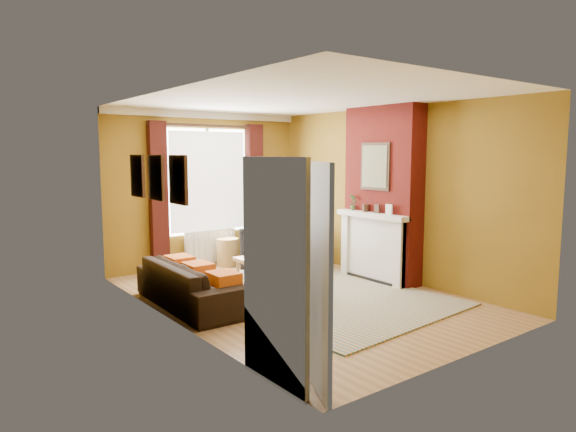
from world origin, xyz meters
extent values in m
plane|color=olive|center=(0.00, 0.00, 0.00)|extent=(5.50, 5.50, 0.00)
cube|color=brown|center=(0.00, 2.75, 1.40)|extent=(3.80, 0.02, 2.80)
cube|color=brown|center=(0.00, -2.75, 1.40)|extent=(3.80, 0.02, 2.80)
cube|color=brown|center=(1.90, 0.00, 1.40)|extent=(0.02, 5.50, 2.80)
cube|color=brown|center=(-1.90, 0.00, 1.40)|extent=(0.02, 5.50, 2.80)
cube|color=white|center=(0.00, 0.00, 2.80)|extent=(3.80, 5.50, 0.01)
cube|color=#4D0E0B|center=(1.72, 0.00, 1.40)|extent=(0.35, 1.40, 2.80)
cube|color=silver|center=(1.53, 0.00, 0.55)|extent=(0.12, 1.30, 1.10)
cube|color=silver|center=(1.48, 0.00, 1.08)|extent=(0.22, 1.40, 0.08)
cube|color=silver|center=(1.51, -0.58, 0.52)|extent=(0.16, 0.14, 1.04)
cube|color=silver|center=(1.51, 0.58, 0.52)|extent=(0.16, 0.14, 1.04)
cube|color=black|center=(1.56, 0.00, 0.45)|extent=(0.06, 0.80, 0.90)
cube|color=black|center=(1.54, 0.00, 0.03)|extent=(0.20, 1.00, 0.06)
cube|color=silver|center=(1.49, -0.35, 1.20)|extent=(0.03, 0.12, 0.16)
cube|color=black|center=(1.49, -0.10, 1.19)|extent=(0.03, 0.10, 0.14)
cylinder|color=black|center=(1.49, 0.15, 1.18)|extent=(0.10, 0.10, 0.12)
cube|color=black|center=(1.53, 0.00, 1.85)|extent=(0.03, 0.60, 0.75)
cube|color=olive|center=(1.51, 0.00, 1.85)|extent=(0.01, 0.52, 0.66)
cube|color=silver|center=(0.00, 2.71, 2.74)|extent=(3.80, 0.08, 0.12)
cube|color=white|center=(0.00, 2.72, 1.55)|extent=(1.60, 0.04, 1.90)
cube|color=white|center=(0.00, 2.68, 1.55)|extent=(1.50, 0.02, 1.80)
cube|color=silver|center=(0.00, 2.70, 1.55)|extent=(0.06, 0.04, 1.90)
cube|color=#350F0C|center=(-0.98, 2.63, 1.35)|extent=(0.30, 0.16, 2.50)
cube|color=#350F0C|center=(0.98, 2.63, 1.35)|extent=(0.30, 0.16, 2.50)
cylinder|color=black|center=(0.00, 2.63, 2.55)|extent=(2.30, 0.05, 0.05)
cube|color=silver|center=(0.00, 2.65, 0.35)|extent=(1.00, 0.10, 0.60)
cube|color=silver|center=(-0.45, 2.59, 0.35)|extent=(0.04, 0.03, 0.56)
cube|color=silver|center=(-0.34, 2.59, 0.35)|extent=(0.04, 0.03, 0.56)
cube|color=silver|center=(-0.23, 2.59, 0.35)|extent=(0.04, 0.03, 0.56)
cube|color=silver|center=(-0.12, 2.59, 0.35)|extent=(0.04, 0.03, 0.56)
cube|color=silver|center=(-0.01, 2.59, 0.35)|extent=(0.04, 0.03, 0.56)
cube|color=silver|center=(0.10, 2.59, 0.35)|extent=(0.04, 0.03, 0.56)
cube|color=silver|center=(0.21, 2.59, 0.35)|extent=(0.04, 0.03, 0.56)
cube|color=silver|center=(0.32, 2.59, 0.35)|extent=(0.04, 0.03, 0.56)
cube|color=silver|center=(0.43, 2.59, 0.35)|extent=(0.04, 0.03, 0.56)
cube|color=black|center=(-1.87, -0.10, 1.75)|extent=(0.04, 0.44, 0.58)
cube|color=yellow|center=(-1.84, -0.10, 1.75)|extent=(0.01, 0.38, 0.52)
cube|color=black|center=(-1.87, 0.55, 1.75)|extent=(0.04, 0.44, 0.58)
cube|color=green|center=(-1.84, 0.55, 1.75)|extent=(0.01, 0.38, 0.52)
cube|color=black|center=(-1.87, 1.20, 1.75)|extent=(0.04, 0.44, 0.58)
cube|color=#D23C34|center=(-1.84, 1.20, 1.75)|extent=(0.01, 0.38, 0.52)
cube|color=silver|center=(-1.88, -2.05, 1.00)|extent=(0.05, 0.94, 2.06)
cube|color=black|center=(-1.85, -2.05, 1.00)|extent=(0.02, 0.80, 1.98)
cube|color=silver|center=(-1.68, -2.41, 1.00)|extent=(0.37, 0.74, 1.98)
imported|color=#38682E|center=(1.49, 0.45, 1.26)|extent=(0.14, 0.10, 0.27)
cube|color=#BE4C0F|center=(-1.27, -0.07, 0.47)|extent=(0.34, 0.40, 0.16)
cube|color=#BE4C0F|center=(-1.27, 0.63, 0.47)|extent=(0.34, 0.40, 0.16)
cube|color=#BE4C0F|center=(-1.27, 1.23, 0.47)|extent=(0.34, 0.40, 0.16)
cube|color=#316888|center=(0.24, -0.03, 0.01)|extent=(3.02, 4.00, 0.02)
imported|color=black|center=(-1.42, 0.53, 0.30)|extent=(0.84, 2.07, 0.60)
imported|color=black|center=(0.94, 1.86, 0.37)|extent=(1.51, 1.48, 0.74)
cube|color=tan|center=(-0.08, 0.58, 0.40)|extent=(0.73, 1.32, 0.05)
cylinder|color=tan|center=(-0.38, 0.03, 0.19)|extent=(0.06, 0.06, 0.37)
cylinder|color=tan|center=(0.13, -0.01, 0.19)|extent=(0.06, 0.06, 0.37)
cylinder|color=tan|center=(-0.30, 1.17, 0.19)|extent=(0.06, 0.06, 0.37)
cylinder|color=tan|center=(0.21, 1.14, 0.19)|extent=(0.06, 0.06, 0.37)
cylinder|color=olive|center=(0.23, 2.40, 0.25)|extent=(0.53, 0.53, 0.51)
cylinder|color=black|center=(1.55, 2.40, 0.01)|extent=(0.25, 0.25, 0.03)
cylinder|color=black|center=(1.55, 2.40, 0.73)|extent=(0.02, 0.02, 1.41)
cone|color=beige|center=(1.55, 2.40, 1.45)|extent=(0.25, 0.25, 0.17)
imported|color=#999999|center=(-0.17, 0.17, 0.44)|extent=(0.24, 0.28, 0.02)
imported|color=#999999|center=(-0.03, 0.87, 0.44)|extent=(0.34, 0.38, 0.02)
imported|color=#999999|center=(0.15, 0.56, 0.47)|extent=(0.09, 0.09, 0.09)
cube|color=#272729|center=(-0.23, 0.75, 0.44)|extent=(0.09, 0.16, 0.02)
camera|label=1|loc=(-4.44, -5.67, 2.06)|focal=32.00mm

